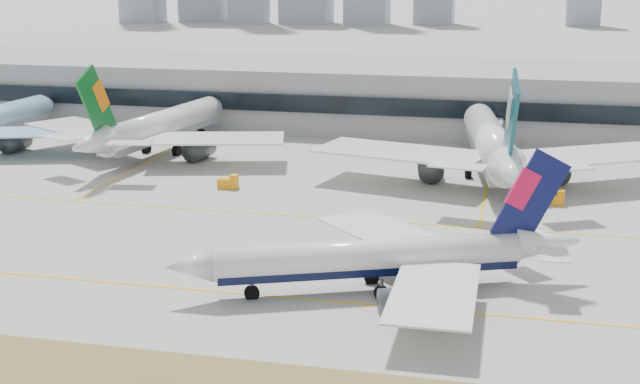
% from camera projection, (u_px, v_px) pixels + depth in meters
% --- Properties ---
extents(ground, '(3000.00, 3000.00, 0.00)m').
position_uv_depth(ground, '(255.00, 280.00, 115.70)').
color(ground, '#A4A19A').
rests_on(ground, ground).
extents(taxiing_airliner, '(50.47, 42.69, 17.83)m').
position_uv_depth(taxiing_airliner, '(384.00, 258.00, 111.02)').
color(taxiing_airliner, white).
rests_on(taxiing_airliner, ground).
extents(widebody_eva, '(60.80, 59.99, 21.87)m').
position_uv_depth(widebody_eva, '(158.00, 128.00, 187.58)').
color(widebody_eva, white).
rests_on(widebody_eva, ground).
extents(widebody_cathay, '(67.26, 66.45, 24.24)m').
position_uv_depth(widebody_cathay, '(492.00, 146.00, 166.54)').
color(widebody_cathay, white).
rests_on(widebody_cathay, ground).
extents(terminal, '(280.00, 43.10, 15.00)m').
position_uv_depth(terminal, '(390.00, 95.00, 221.99)').
color(terminal, gray).
rests_on(terminal, ground).
extents(gse_c, '(3.55, 2.00, 2.60)m').
position_uv_depth(gse_c, '(554.00, 199.00, 150.79)').
color(gse_c, orange).
rests_on(gse_c, ground).
extents(gse_b, '(3.55, 2.00, 2.60)m').
position_uv_depth(gse_b, '(229.00, 183.00, 161.39)').
color(gse_b, orange).
rests_on(gse_b, ground).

